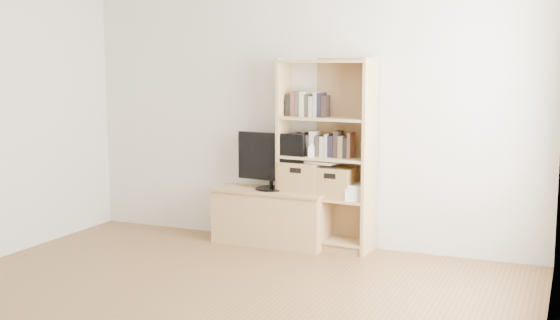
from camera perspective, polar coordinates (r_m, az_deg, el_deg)
The scene contains 12 objects.
back_wall at distance 6.59m, azimuth 1.97°, elevation 4.42°, with size 4.50×0.02×2.60m, color silver.
right_wall at distance 3.66m, azimuth 21.09°, elevation 1.18°, with size 0.02×5.00×2.60m, color silver.
tv_stand at distance 6.64m, azimuth -0.71°, elevation -4.72°, with size 1.08×0.41×0.50m, color tan.
bookshelf at distance 6.39m, azimuth 3.71°, elevation 0.45°, with size 0.87×0.31×1.74m, color tan.
television at distance 6.55m, azimuth -0.72°, elevation -0.08°, with size 0.69×0.05×0.54m, color black.
books_row_mid at distance 6.40m, azimuth 3.79°, elevation 1.22°, with size 0.78×0.15×0.21m, color black.
books_row_upper at distance 6.45m, azimuth 2.24°, elevation 4.40°, with size 0.36×0.13×0.19m, color black.
baby_monitor at distance 6.34m, azimuth 2.56°, elevation 0.69°, with size 0.05×0.03×0.10m, color white.
basket_left at distance 6.52m, azimuth 1.81°, elevation -1.48°, with size 0.37×0.31×0.31m, color olive.
basket_right at distance 6.38m, azimuth 4.55°, elevation -1.83°, with size 0.34×0.28×0.28m, color olive.
laptop at distance 6.41m, azimuth 3.35°, elevation -0.14°, with size 0.31×0.22×0.02m, color silver.
magazine_stack at distance 6.33m, azimuth 6.16°, elevation -2.69°, with size 0.17×0.25×0.11m, color silver.
Camera 1 is at (2.37, -3.64, 1.69)m, focal length 45.00 mm.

